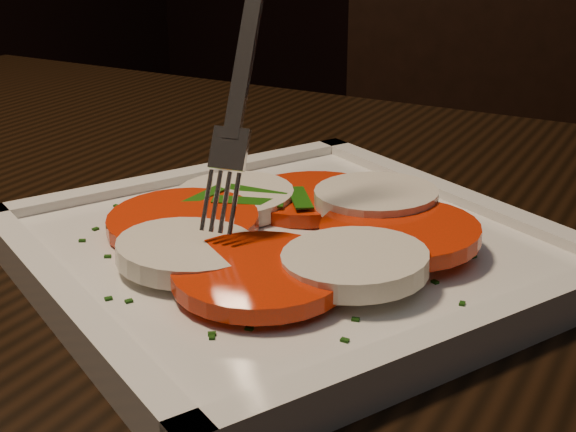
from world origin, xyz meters
TOP-DOWN VIEW (x-y plane):
  - table at (-0.08, 0.14)m, footprint 1.24×0.86m
  - chair at (-0.23, 1.00)m, footprint 0.53×0.53m
  - plate at (-0.05, 0.15)m, footprint 0.35×0.35m
  - caprese_salad at (-0.05, 0.15)m, footprint 0.22×0.21m
  - fork at (-0.07, 0.15)m, footprint 0.05×0.09m

SIDE VIEW (x-z plane):
  - chair at x=-0.23m, z-range 0.07..1.00m
  - table at x=-0.08m, z-range 0.28..1.03m
  - plate at x=-0.05m, z-range 0.75..0.76m
  - caprese_salad at x=-0.05m, z-range 0.76..0.78m
  - fork at x=-0.07m, z-range 0.78..0.94m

